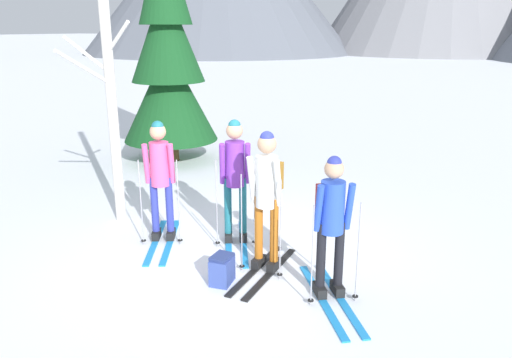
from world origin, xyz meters
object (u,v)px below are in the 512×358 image
Objects in this scene: skier_in_purple at (235,175)px; pine_tree_near at (168,57)px; skier_in_blue at (331,219)px; skier_in_white at (267,192)px; skier_in_pink at (160,173)px; birch_tree_tall at (109,85)px; backpack_on_snow_front at (222,269)px.

skier_in_purple is 5.27m from pine_tree_near.
skier_in_purple is at bearing 152.54° from skier_in_blue.
pine_tree_near is at bearing 136.71° from skier_in_white.
skier_in_purple is at bearing 21.27° from skier_in_pink.
skier_in_white is at bearing 162.44° from skier_in_blue.
skier_in_white is at bearing -43.29° from pine_tree_near.
skier_in_pink is 2.81m from skier_in_blue.
birch_tree_tall reaches higher than backpack_on_snow_front.
skier_in_blue is 0.32× the size of pine_tree_near.
skier_in_purple is at bearing 110.45° from backpack_on_snow_front.
skier_in_pink is 0.98× the size of skier_in_purple.
pine_tree_near reaches higher than skier_in_blue.
skier_in_blue is 4.18m from birch_tree_tall.
birch_tree_tall is (-3.90, 0.85, 1.25)m from skier_in_blue.
pine_tree_near reaches higher than birch_tree_tall.
skier_in_blue is (2.76, -0.50, -0.07)m from skier_in_pink.
skier_in_pink is 1.05× the size of skier_in_blue.
pine_tree_near is 1.21× the size of birch_tree_tall.
backpack_on_snow_front is (1.47, -0.80, -0.85)m from skier_in_pink.
skier_in_blue is (1.74, -0.90, -0.06)m from skier_in_purple.
backpack_on_snow_front is at bearing -28.65° from skier_in_pink.
pine_tree_near is 6.66m from backpack_on_snow_front.
birch_tree_tall is at bearing -67.81° from pine_tree_near.
skier_in_pink is at bearing 173.63° from skier_in_white.
skier_in_pink is 0.34× the size of pine_tree_near.
skier_in_pink is 1.68m from birch_tree_tall.
skier_in_blue is at bearing 13.19° from backpack_on_snow_front.
pine_tree_near reaches higher than skier_in_pink.
birch_tree_tall is at bearing 156.16° from backpack_on_snow_front.
skier_in_white is at bearing -6.37° from skier_in_pink.
skier_in_white is 4.90× the size of backpack_on_snow_front.
skier_in_pink reaches higher than backpack_on_snow_front.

